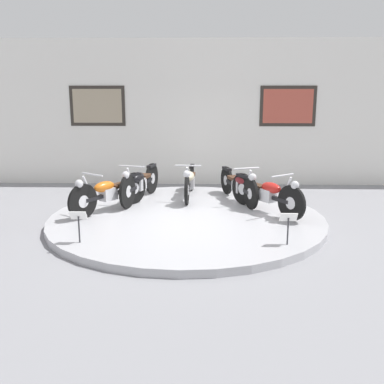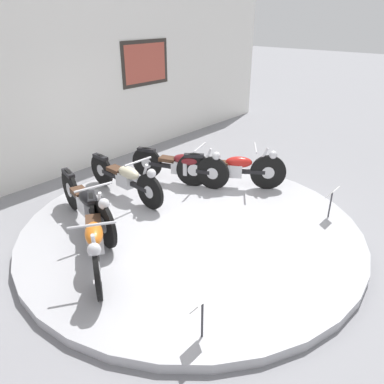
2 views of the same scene
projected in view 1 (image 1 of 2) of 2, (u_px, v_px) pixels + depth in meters
name	position (u px, v px, depth m)	size (l,w,h in m)	color
ground_plane	(187.00, 223.00, 8.40)	(60.00, 60.00, 0.00)	gray
display_platform	(187.00, 219.00, 8.39)	(5.10, 5.10, 0.13)	#ADADB2
back_wall	(192.00, 113.00, 11.43)	(14.00, 0.22, 3.66)	white
motorcycle_orange	(108.00, 192.00, 8.62)	(1.18, 1.68, 0.80)	black
motorcycle_black	(140.00, 182.00, 9.43)	(0.64, 1.98, 0.82)	black
motorcycle_cream	(189.00, 180.00, 9.74)	(0.54, 1.95, 0.78)	black
motorcycle_maroon	(239.00, 184.00, 9.37)	(0.72, 1.89, 0.78)	black
motorcycle_red	(267.00, 193.00, 8.53)	(1.19, 1.67, 0.80)	black
info_placard_front_left	(79.00, 220.00, 6.86)	(0.26, 0.11, 0.51)	#333338
info_placard_front_centre	(288.00, 221.00, 6.77)	(0.26, 0.11, 0.51)	#333338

